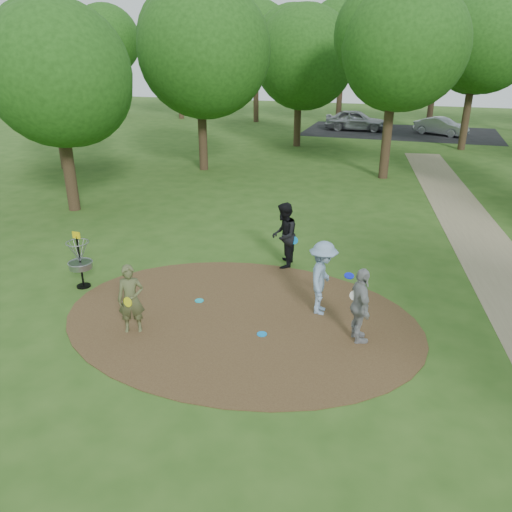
% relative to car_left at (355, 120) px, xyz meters
% --- Properties ---
extents(ground, '(100.00, 100.00, 0.00)m').
position_rel_car_left_xyz_m(ground, '(1.33, -29.75, -0.77)').
color(ground, '#2D5119').
rests_on(ground, ground).
extents(dirt_clearing, '(8.40, 8.40, 0.02)m').
position_rel_car_left_xyz_m(dirt_clearing, '(1.33, -29.75, -0.76)').
color(dirt_clearing, '#47301C').
rests_on(dirt_clearing, ground).
extents(parking_lot, '(14.00, 8.00, 0.01)m').
position_rel_car_left_xyz_m(parking_lot, '(3.33, 0.25, -0.76)').
color(parking_lot, black).
rests_on(parking_lot, ground).
extents(player_observer_with_disc, '(0.68, 0.59, 1.58)m').
position_rel_car_left_xyz_m(player_observer_with_disc, '(-0.73, -31.00, 0.02)').
color(player_observer_with_disc, '#525833').
rests_on(player_observer_with_disc, ground).
extents(player_throwing_with_disc, '(1.09, 1.18, 1.79)m').
position_rel_car_left_xyz_m(player_throwing_with_disc, '(3.05, -28.88, 0.13)').
color(player_throwing_with_disc, '#7D99BA').
rests_on(player_throwing_with_disc, ground).
extents(player_walking_with_disc, '(0.83, 0.98, 1.88)m').
position_rel_car_left_xyz_m(player_walking_with_disc, '(1.49, -26.51, 0.17)').
color(player_walking_with_disc, black).
rests_on(player_walking_with_disc, ground).
extents(player_waiting_with_disc, '(0.78, 1.07, 1.69)m').
position_rel_car_left_xyz_m(player_waiting_with_disc, '(4.05, -29.87, 0.08)').
color(player_waiting_with_disc, gray).
rests_on(player_waiting_with_disc, ground).
extents(disc_ground_cyan, '(0.22, 0.22, 0.02)m').
position_rel_car_left_xyz_m(disc_ground_cyan, '(0.08, -29.28, -0.74)').
color(disc_ground_cyan, '#19B1C8').
rests_on(disc_ground_cyan, dirt_clearing).
extents(disc_ground_blue, '(0.22, 0.22, 0.02)m').
position_rel_car_left_xyz_m(disc_ground_blue, '(2.03, -30.30, -0.74)').
color(disc_ground_blue, '#0D88E0').
rests_on(disc_ground_blue, dirt_clearing).
extents(car_left, '(4.60, 2.03, 1.54)m').
position_rel_car_left_xyz_m(car_left, '(0.00, 0.00, 0.00)').
color(car_left, '#93959A').
rests_on(car_left, ground).
extents(car_right, '(3.93, 2.80, 1.23)m').
position_rel_car_left_xyz_m(car_right, '(6.16, -0.30, -0.15)').
color(car_right, '#9A9AA1').
rests_on(car_right, ground).
extents(disc_golf_basket, '(0.63, 0.63, 1.54)m').
position_rel_car_left_xyz_m(disc_golf_basket, '(-3.17, -29.45, 0.11)').
color(disc_golf_basket, black).
rests_on(disc_golf_basket, ground).
extents(tree_ring, '(37.92, 45.57, 8.81)m').
position_rel_car_left_xyz_m(tree_ring, '(3.56, -20.64, 4.47)').
color(tree_ring, '#332316').
rests_on(tree_ring, ground).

